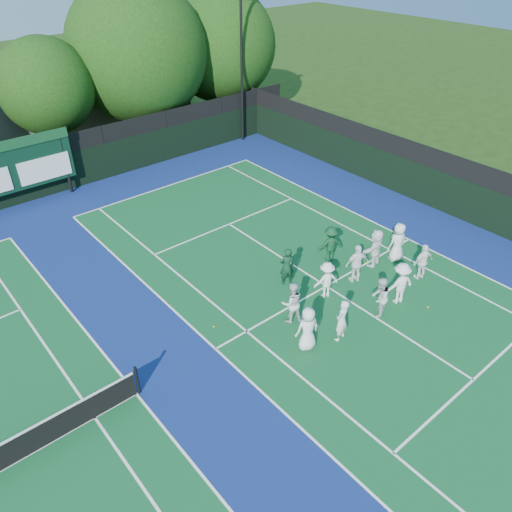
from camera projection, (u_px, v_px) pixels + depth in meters
ground at (345, 298)px, 19.31m from camera, size 120.00×120.00×0.00m
court_apron at (203, 356)px, 16.75m from camera, size 34.00×32.00×0.01m
near_court at (326, 286)px, 19.94m from camera, size 11.05×23.85×0.01m
back_fence at (33, 174)px, 25.52m from camera, size 34.00×0.08×3.00m
divider_fence_right at (458, 191)px, 23.98m from camera, size 0.08×32.00×3.00m
scoreboard at (11, 167)px, 24.25m from camera, size 6.00×0.21×3.55m
clubhouse at (49, 109)px, 32.37m from camera, size 18.00×6.00×4.00m
light_pole_right at (241, 38)px, 29.75m from camera, size 1.20×0.30×10.12m
tree_c at (49, 88)px, 27.61m from camera, size 5.28×5.28×7.21m
tree_d at (139, 55)px, 30.14m from camera, size 8.41×8.41×9.84m
tree_e at (222, 48)px, 33.65m from camera, size 7.44×7.44×8.93m
tennis_ball_0 at (290, 299)px, 19.24m from camera, size 0.07×0.07×0.07m
tennis_ball_1 at (326, 230)px, 23.50m from camera, size 0.07×0.07×0.07m
tennis_ball_2 at (428, 307)px, 18.82m from camera, size 0.07×0.07×0.07m
tennis_ball_3 at (214, 326)px, 17.93m from camera, size 0.07×0.07×0.07m
tennis_ball_4 at (324, 248)px, 22.24m from camera, size 0.07×0.07×0.07m
tennis_ball_5 at (366, 263)px, 21.26m from camera, size 0.07×0.07×0.07m
player_front_0 at (308, 329)px, 16.64m from camera, size 0.94×0.74×1.69m
player_front_1 at (342, 320)px, 17.00m from camera, size 0.68×0.52×1.67m
player_front_2 at (380, 297)px, 18.08m from camera, size 0.97×0.88×1.62m
player_front_3 at (400, 283)px, 18.69m from camera, size 1.25×0.93×1.73m
player_front_4 at (423, 262)px, 19.99m from camera, size 1.00×0.60×1.59m
player_back_0 at (292, 303)px, 17.80m from camera, size 0.99×0.90×1.66m
player_back_1 at (326, 280)px, 19.03m from camera, size 1.12×0.86×1.53m
player_back_2 at (357, 264)px, 19.80m from camera, size 1.07×0.74×1.69m
player_back_3 at (376, 248)px, 20.76m from camera, size 1.63×0.81×1.69m
player_back_4 at (398, 242)px, 21.05m from camera, size 0.96×0.73×1.76m
coach_left at (287, 267)px, 19.65m from camera, size 0.71×0.61×1.66m
coach_right at (330, 244)px, 21.05m from camera, size 1.20×0.97×1.62m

